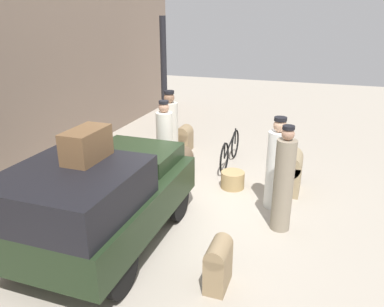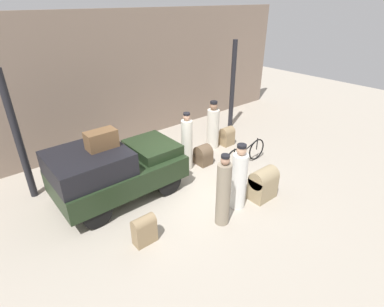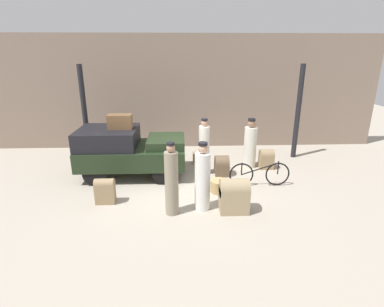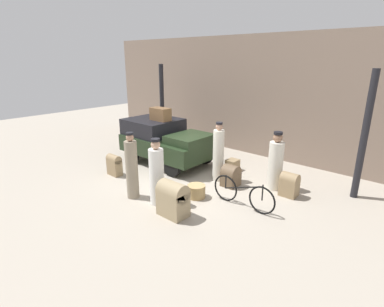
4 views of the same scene
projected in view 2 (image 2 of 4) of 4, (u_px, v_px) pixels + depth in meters
name	position (u px, v px, depth m)	size (l,w,h in m)	color
ground_plane	(191.00, 188.00, 8.50)	(30.00, 30.00, 0.00)	#A89E8E
station_building_facade	(115.00, 81.00, 10.22)	(16.00, 0.15, 4.50)	gray
canopy_pillar_left	(18.00, 138.00, 7.39)	(0.18, 0.18, 3.43)	black
canopy_pillar_right	(232.00, 86.00, 11.75)	(0.18, 0.18, 3.43)	black
truck	(113.00, 169.00, 7.74)	(3.31, 1.83, 1.53)	black
bicycle	(246.00, 154.00, 9.52)	(1.81, 0.04, 0.77)	black
wicker_basket	(226.00, 178.00, 8.65)	(0.50, 0.50, 0.35)	tan
porter_carrying_trunk	(239.00, 179.00, 7.41)	(0.38, 0.38, 1.76)	white
porter_with_bicycle	(223.00, 193.00, 6.81)	(0.33, 0.33, 1.83)	gray
porter_lifting_near_truck	(213.00, 127.00, 10.44)	(0.42, 0.42, 1.71)	silver
porter_standing_middle	(187.00, 143.00, 9.10)	(0.34, 0.34, 1.84)	silver
trunk_umber_medium	(203.00, 155.00, 9.60)	(0.44, 0.50, 0.65)	brown
trunk_wicker_pale	(263.00, 183.00, 7.88)	(0.71, 0.48, 0.88)	#9E8966
suitcase_black_upright	(144.00, 229.00, 6.45)	(0.50, 0.28, 0.69)	#937A56
trunk_barrel_dark	(227.00, 136.00, 10.83)	(0.46, 0.38, 0.68)	#937A56
trunk_large_brown	(165.00, 152.00, 10.01)	(0.37, 0.41, 0.37)	#937A56
trunk_on_truck_roof	(101.00, 139.00, 7.22)	(0.73, 0.40, 0.45)	brown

